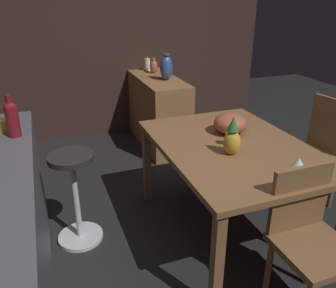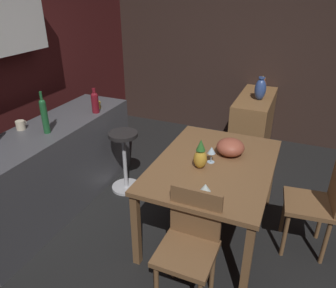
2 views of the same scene
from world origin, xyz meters
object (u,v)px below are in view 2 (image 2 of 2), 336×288
at_px(sideboard_cabinet, 253,125).
at_px(wine_bottle_ruby, 95,101).
at_px(chair_near_window, 189,244).
at_px(cup_cream, 21,125).
at_px(wine_glass_right, 212,151).
at_px(pillar_candle_tall, 262,83).
at_px(wine_bottle_green, 44,115).
at_px(vase_copper, 263,85).
at_px(pineapple_centerpiece, 200,156).
at_px(chair_by_doorway, 318,201).
at_px(vase_ceramic_blue, 260,89).
at_px(wine_glass_left, 205,188).
at_px(dining_table, 214,170).
at_px(fruit_bowl, 230,147).
at_px(cup_mustard, 97,105).
at_px(bar_stool, 125,160).

bearing_deg(sideboard_cabinet, wine_bottle_ruby, 135.58).
relative_size(chair_near_window, cup_cream, 7.39).
distance_m(wine_glass_right, pillar_candle_tall, 2.22).
bearing_deg(wine_bottle_green, vase_copper, -34.11).
distance_m(wine_glass_right, pineapple_centerpiece, 0.14).
xyz_separation_m(chair_by_doorway, vase_ceramic_blue, (1.56, 0.77, 0.44)).
bearing_deg(wine_glass_left, chair_near_window, 170.40).
relative_size(dining_table, vase_ceramic_blue, 4.74).
bearing_deg(vase_ceramic_blue, pineapple_centerpiece, 173.48).
xyz_separation_m(chair_by_doorway, wine_bottle_green, (-0.44, 2.42, 0.56)).
xyz_separation_m(wine_glass_left, vase_ceramic_blue, (2.23, -0.03, 0.11)).
relative_size(sideboard_cabinet, wine_bottle_green, 2.77).
relative_size(fruit_bowl, vase_copper, 1.41).
relative_size(chair_near_window, pineapple_centerpiece, 3.28).
relative_size(sideboard_cabinet, wine_glass_right, 7.32).
bearing_deg(dining_table, pillar_candle_tall, -1.62).
height_order(dining_table, pillar_candle_tall, pillar_candle_tall).
bearing_deg(chair_by_doorway, fruit_bowl, 82.95).
bearing_deg(sideboard_cabinet, pillar_candle_tall, -0.74).
relative_size(pillar_candle_tall, vase_copper, 0.97).
height_order(wine_bottle_ruby, vase_copper, wine_bottle_ruby).
height_order(dining_table, wine_bottle_ruby, wine_bottle_ruby).
bearing_deg(pineapple_centerpiece, wine_bottle_green, 98.26).
relative_size(fruit_bowl, cup_mustard, 2.16).
height_order(wine_bottle_green, pillar_candle_tall, wine_bottle_green).
height_order(chair_near_window, wine_bottle_ruby, wine_bottle_ruby).
height_order(wine_bottle_green, cup_mustard, wine_bottle_green).
height_order(chair_by_doorway, vase_ceramic_blue, vase_ceramic_blue).
xyz_separation_m(chair_near_window, pineapple_centerpiece, (0.64, 0.14, 0.36)).
xyz_separation_m(dining_table, vase_copper, (2.06, -0.09, 0.24)).
xyz_separation_m(sideboard_cabinet, wine_bottle_ruby, (-1.50, 1.47, 0.62)).
height_order(pineapple_centerpiece, vase_copper, pineapple_centerpiece).
xyz_separation_m(wine_bottle_ruby, cup_mustard, (0.12, 0.07, -0.09)).
distance_m(bar_stool, wine_bottle_ruby, 0.72).
bearing_deg(pineapple_centerpiece, vase_copper, -4.84).
bearing_deg(fruit_bowl, bar_stool, 85.52).
bearing_deg(wine_glass_left, chair_by_doorway, -50.28).
xyz_separation_m(wine_glass_left, wine_bottle_green, (0.23, 1.61, 0.23)).
xyz_separation_m(fruit_bowl, cup_mustard, (0.20, 1.57, 0.12)).
bearing_deg(wine_glass_left, vase_ceramic_blue, -0.73).
relative_size(chair_near_window, wine_glass_left, 6.24).
bearing_deg(wine_glass_right, sideboard_cabinet, -2.84).
bearing_deg(wine_glass_left, dining_table, 8.65).
height_order(chair_near_window, vase_copper, vase_copper).
bearing_deg(chair_by_doorway, chair_near_window, 136.21).
bearing_deg(cup_cream, wine_bottle_green, -82.64).
relative_size(bar_stool, pineapple_centerpiece, 2.66).
bearing_deg(chair_by_doorway, wine_glass_left, 129.72).
height_order(chair_by_doorway, wine_glass_left, chair_by_doorway).
distance_m(dining_table, vase_copper, 2.08).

